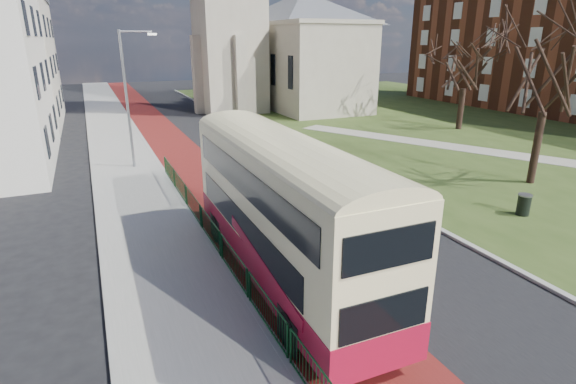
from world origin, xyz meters
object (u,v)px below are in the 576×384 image
winter_tree_near (554,51)px  winter_tree_far (467,56)px  bus (282,204)px  streetlamp (129,93)px  litter_bin (524,205)px

winter_tree_near → winter_tree_far: size_ratio=1.12×
bus → winter_tree_far: 30.75m
streetlamp → winter_tree_near: 23.21m
streetlamp → litter_bin: bearing=-45.6°
winter_tree_near → winter_tree_far: bearing=59.9°
streetlamp → winter_tree_near: winter_tree_near is taller
streetlamp → winter_tree_far: winter_tree_far is taller
winter_tree_near → litter_bin: (-4.56, -3.28, -6.48)m
streetlamp → litter_bin: (15.09, -15.38, -4.06)m
streetlamp → bus: size_ratio=0.72×
bus → winter_tree_near: bearing=14.2°
winter_tree_far → litter_bin: (-12.54, -17.07, -5.74)m
bus → litter_bin: bus is taller
bus → winter_tree_near: (16.76, 4.11, 4.35)m
winter_tree_far → litter_bin: size_ratio=9.24×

